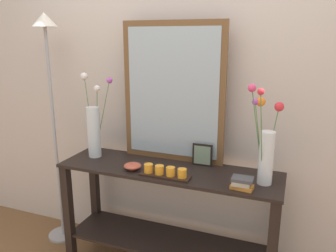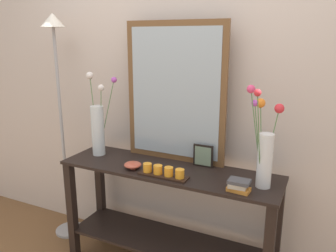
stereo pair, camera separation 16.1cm
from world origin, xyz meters
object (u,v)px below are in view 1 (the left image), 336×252
(candle_tray, at_px, (165,172))
(floor_lamp, at_px, (51,93))
(console_table, at_px, (168,209))
(decorative_bowl, at_px, (133,166))
(vase_right, at_px, (266,147))
(book_stack, at_px, (242,183))
(mirror_leaning, at_px, (173,93))
(picture_frame_small, at_px, (202,155))
(tall_vase_left, at_px, (94,127))

(candle_tray, bearing_deg, floor_lamp, 167.57)
(console_table, bearing_deg, decorative_bowl, -154.14)
(vase_right, distance_m, floor_lamp, 1.60)
(console_table, relative_size, decorative_bowl, 12.76)
(candle_tray, distance_m, book_stack, 0.47)
(vase_right, distance_m, decorative_bowl, 0.84)
(book_stack, xyz_separation_m, floor_lamp, (-1.48, 0.23, 0.39))
(mirror_leaning, distance_m, vase_right, 0.71)
(mirror_leaning, bearing_deg, book_stack, -30.23)
(picture_frame_small, bearing_deg, floor_lamp, -178.03)
(mirror_leaning, bearing_deg, decorative_bowl, -122.28)
(picture_frame_small, distance_m, floor_lamp, 1.22)
(mirror_leaning, relative_size, floor_lamp, 0.53)
(candle_tray, xyz_separation_m, picture_frame_small, (0.16, 0.26, 0.05))
(tall_vase_left, distance_m, decorative_bowl, 0.44)
(candle_tray, bearing_deg, decorative_bowl, 172.73)
(tall_vase_left, relative_size, picture_frame_small, 3.94)
(floor_lamp, bearing_deg, decorative_bowl, -14.00)
(decorative_bowl, bearing_deg, candle_tray, -7.27)
(mirror_leaning, relative_size, decorative_bowl, 8.20)
(mirror_leaning, xyz_separation_m, book_stack, (0.53, -0.31, -0.44))
(mirror_leaning, xyz_separation_m, picture_frame_small, (0.23, -0.04, -0.40))
(decorative_bowl, bearing_deg, picture_frame_small, 30.01)
(mirror_leaning, height_order, picture_frame_small, mirror_leaning)
(vase_right, bearing_deg, picture_frame_small, 161.85)
(candle_tray, height_order, picture_frame_small, picture_frame_small)
(picture_frame_small, distance_m, decorative_bowl, 0.47)
(vase_right, bearing_deg, tall_vase_left, 178.07)
(tall_vase_left, height_order, picture_frame_small, tall_vase_left)
(tall_vase_left, distance_m, candle_tray, 0.66)
(candle_tray, height_order, book_stack, book_stack)
(tall_vase_left, xyz_separation_m, vase_right, (1.18, -0.04, 0.01))
(book_stack, bearing_deg, mirror_leaning, 149.77)
(decorative_bowl, xyz_separation_m, floor_lamp, (-0.77, 0.19, 0.40))
(tall_vase_left, bearing_deg, floor_lamp, 172.27)
(console_table, relative_size, candle_tray, 4.61)
(picture_frame_small, bearing_deg, tall_vase_left, -173.04)
(tall_vase_left, distance_m, floor_lamp, 0.45)
(decorative_bowl, distance_m, book_stack, 0.71)
(mirror_leaning, xyz_separation_m, vase_right, (0.64, -0.18, -0.25))
(mirror_leaning, distance_m, decorative_bowl, 0.55)
(console_table, xyz_separation_m, vase_right, (0.60, -0.00, 0.51))
(picture_frame_small, height_order, floor_lamp, floor_lamp)
(tall_vase_left, bearing_deg, vase_right, -1.93)
(floor_lamp, bearing_deg, vase_right, -3.40)
(mirror_leaning, xyz_separation_m, floor_lamp, (-0.95, -0.09, -0.05))
(candle_tray, xyz_separation_m, decorative_bowl, (-0.24, 0.03, -0.00))
(vase_right, height_order, book_stack, vase_right)
(console_table, relative_size, floor_lamp, 0.82)
(picture_frame_small, relative_size, floor_lamp, 0.08)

